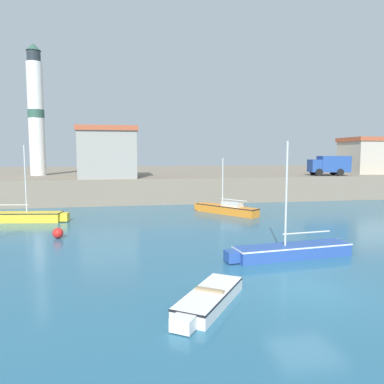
# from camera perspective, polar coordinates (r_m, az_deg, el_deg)

# --- Properties ---
(ground_plane) EXTENTS (200.00, 200.00, 0.00)m
(ground_plane) POSITION_cam_1_polar(r_m,az_deg,el_deg) (14.97, 17.03, -13.92)
(ground_plane) COLOR #28607F
(quay_seawall) EXTENTS (120.00, 40.00, 2.59)m
(quay_seawall) POSITION_cam_1_polar(r_m,az_deg,el_deg) (56.89, -3.89, 2.04)
(quay_seawall) COLOR gray
(quay_seawall) RESTS_ON ground
(sailboat_orange_0) EXTENTS (4.42, 5.72, 4.67)m
(sailboat_orange_0) POSITION_cam_1_polar(r_m,az_deg,el_deg) (31.54, 5.21, -2.54)
(sailboat_orange_0) COLOR orange
(sailboat_orange_0) RESTS_ON ground
(sailboat_blue_1) EXTENTS (6.51, 1.90, 5.60)m
(sailboat_blue_1) POSITION_cam_1_polar(r_m,az_deg,el_deg) (18.92, 14.79, -8.55)
(sailboat_blue_1) COLOR #284C9E
(sailboat_blue_1) RESTS_ON ground
(sailboat_yellow_4) EXTENTS (6.51, 2.23, 5.65)m
(sailboat_yellow_4) POSITION_cam_1_polar(r_m,az_deg,el_deg) (30.42, -24.37, -3.40)
(sailboat_yellow_4) COLOR yellow
(sailboat_yellow_4) RESTS_ON ground
(dinghy_white_5) EXTENTS (3.11, 3.94, 0.55)m
(dinghy_white_5) POSITION_cam_1_polar(r_m,az_deg,el_deg) (12.79, 2.52, -15.89)
(dinghy_white_5) COLOR white
(dinghy_white_5) RESTS_ON ground
(mooring_buoy) EXTENTS (0.63, 0.63, 0.63)m
(mooring_buoy) POSITION_cam_1_polar(r_m,az_deg,el_deg) (23.75, -19.75, -5.91)
(mooring_buoy) COLOR red
(mooring_buoy) RESTS_ON ground
(lighthouse) EXTENTS (1.76, 1.76, 14.55)m
(lighthouse) POSITION_cam_1_polar(r_m,az_deg,el_deg) (46.21, -22.69, 11.16)
(lighthouse) COLOR silver
(lighthouse) RESTS_ON quay_seawall
(harbor_shed_near_wharf) EXTENTS (6.88, 5.26, 4.45)m
(harbor_shed_near_wharf) POSITION_cam_1_polar(r_m,az_deg,el_deg) (51.89, 25.69, 5.05)
(harbor_shed_near_wharf) COLOR #BCB29E
(harbor_shed_near_wharf) RESTS_ON quay_seawall
(harbor_shed_far_end) EXTENTS (5.89, 6.74, 5.14)m
(harbor_shed_far_end) POSITION_cam_1_polar(r_m,az_deg,el_deg) (39.74, -12.63, 5.93)
(harbor_shed_far_end) COLOR gray
(harbor_shed_far_end) RESTS_ON quay_seawall
(truck_on_quay) EXTENTS (4.58, 2.77, 2.20)m
(truck_on_quay) POSITION_cam_1_polar(r_m,az_deg,el_deg) (45.11, 20.15, 3.93)
(truck_on_quay) COLOR #234793
(truck_on_quay) RESTS_ON quay_seawall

